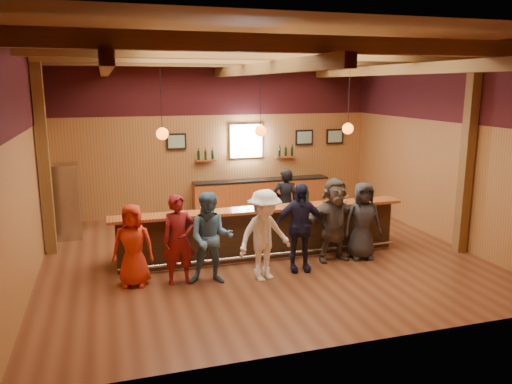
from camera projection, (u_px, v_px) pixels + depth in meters
room at (259, 106)px, 10.23m from camera, size 9.04×9.00×4.52m
bar_counter at (259, 230)px, 10.89m from camera, size 6.30×1.07×1.11m
back_bar_cabinet at (261, 195)px, 14.57m from camera, size 4.00×0.52×0.95m
window at (246, 141)px, 14.34m from camera, size 0.95×0.09×0.95m
framed_pictures at (275, 138)px, 14.56m from camera, size 5.35×0.05×0.45m
wine_shelves at (247, 156)px, 14.37m from camera, size 3.00×0.18×0.30m
pendant_lights at (260, 131)px, 10.28m from camera, size 4.24×0.24×1.37m
stainless_fridge at (65, 201)px, 11.93m from camera, size 0.70×0.70×1.80m
customer_orange at (133, 245)px, 9.09m from camera, size 0.85×0.65×1.54m
customer_redvest at (179, 240)px, 9.18m from camera, size 0.64×0.45×1.69m
customer_denim at (211, 238)px, 9.18m from camera, size 0.97×0.84×1.73m
customer_white at (265, 235)px, 9.34m from camera, size 1.27×0.96×1.75m
customer_navy at (299, 227)px, 9.81m from camera, size 1.09×0.57×1.78m
customer_brown at (334, 220)px, 10.38m from camera, size 1.66×0.61×1.77m
customer_dark at (363, 221)px, 10.52m from camera, size 0.87×0.64×1.65m
bartender at (285, 203)px, 12.07m from camera, size 0.68×0.53×1.68m
ice_bucket at (268, 202)px, 10.44m from camera, size 0.21×0.21×0.23m
bottle_a at (297, 197)px, 10.80m from camera, size 0.08×0.08×0.35m
bottle_b at (307, 196)px, 10.87m from camera, size 0.08×0.08×0.36m
glass_a at (131, 210)px, 9.74m from camera, size 0.08×0.08×0.17m
glass_b at (175, 208)px, 9.95m from camera, size 0.07×0.07×0.17m
glass_c at (201, 207)px, 10.01m from camera, size 0.08×0.08×0.18m
glass_d at (212, 205)px, 10.09m from camera, size 0.09×0.09×0.19m
glass_e at (248, 203)px, 10.34m from camera, size 0.08×0.08×0.19m
glass_f at (299, 200)px, 10.65m from camera, size 0.08×0.08×0.17m
glass_g at (324, 196)px, 10.93m from camera, size 0.08×0.08×0.18m
glass_h at (346, 197)px, 10.92m from camera, size 0.08×0.08×0.17m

